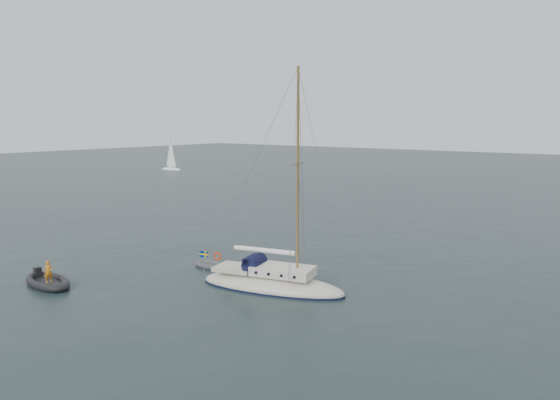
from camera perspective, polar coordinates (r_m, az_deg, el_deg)
The scene contains 5 objects.
ground at distance 29.76m, azimuth 4.20°, elevation -10.93°, with size 300.00×300.00×0.00m, color black.
sailboat at distance 32.14m, azimuth -0.83°, elevation -7.55°, with size 9.36×2.80×13.33m.
dinghy at distance 37.24m, azimuth -7.40°, elevation -6.75°, with size 2.51×1.13×0.36m.
rib at distance 35.88m, azimuth -23.13°, elevation -7.80°, with size 4.29×1.95×1.55m.
distant_yacht_a at distance 111.03m, azimuth -11.33°, elevation 4.68°, with size 5.38×2.87×7.12m.
Camera 1 is at (15.30, -23.57, 9.80)m, focal length 35.00 mm.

